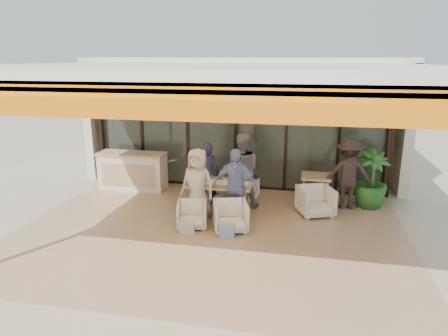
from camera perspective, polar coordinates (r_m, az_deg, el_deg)
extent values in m
plane|color=#C6B293|center=(8.47, -1.90, -9.10)|extent=(70.00, 70.00, 0.00)
cube|color=tan|center=(8.46, -1.90, -9.07)|extent=(8.00, 6.00, 0.01)
cube|color=silver|center=(7.70, -2.12, 13.83)|extent=(8.00, 6.00, 0.20)
cube|color=orange|center=(4.92, -10.25, 9.39)|extent=(8.00, 0.12, 0.45)
cube|color=#E15D12|center=(5.55, -7.66, 11.41)|extent=(8.00, 1.50, 0.06)
cylinder|color=black|center=(11.98, -17.11, 5.58)|extent=(0.12, 0.12, 3.20)
cylinder|color=black|center=(10.74, 22.48, 4.01)|extent=(0.12, 0.12, 3.20)
cube|color=#9EADA3|center=(10.81, 1.71, 5.25)|extent=(8.00, 0.03, 3.20)
cube|color=black|center=(11.19, 1.64, -2.63)|extent=(8.00, 0.10, 0.08)
cube|color=black|center=(10.64, 1.77, 13.54)|extent=(8.00, 0.10, 0.08)
cube|color=black|center=(12.14, -17.34, 5.68)|extent=(0.08, 0.10, 3.20)
cube|color=black|center=(11.57, -11.65, 5.62)|extent=(0.08, 0.10, 3.20)
cube|color=black|center=(11.12, -5.20, 5.48)|extent=(0.08, 0.10, 3.20)
cube|color=black|center=(10.81, 1.71, 5.25)|extent=(0.08, 0.10, 3.20)
cube|color=black|center=(10.67, 8.89, 4.93)|extent=(0.08, 0.10, 3.20)
cube|color=black|center=(10.70, 16.15, 4.53)|extent=(0.08, 0.10, 3.20)
cube|color=black|center=(10.88, 22.99, 4.09)|extent=(0.08, 0.10, 3.20)
cube|color=silver|center=(14.22, 4.15, 8.09)|extent=(9.00, 0.25, 3.40)
cube|color=silver|center=(13.84, -15.39, 7.38)|extent=(0.25, 3.50, 3.40)
cube|color=silver|center=(12.64, 23.34, 5.95)|extent=(0.25, 3.50, 3.40)
cube|color=silver|center=(12.37, 3.21, 14.91)|extent=(9.00, 3.50, 0.25)
cube|color=tan|center=(12.86, 2.98, -0.38)|extent=(8.00, 3.50, 0.02)
cylinder|color=silver|center=(12.72, -4.21, 6.31)|extent=(0.40, 0.40, 3.00)
cylinder|color=silver|center=(12.25, 11.37, 5.69)|extent=(0.40, 0.40, 3.00)
cylinder|color=black|center=(12.08, -3.00, 13.00)|extent=(0.03, 0.03, 0.70)
cube|color=black|center=(12.10, -2.97, 10.87)|extent=(0.30, 0.30, 0.40)
sphere|color=#FFBF72|center=(12.10, -2.97, 10.87)|extent=(0.18, 0.18, 0.18)
cylinder|color=black|center=(11.71, 14.25, 12.48)|extent=(0.03, 0.03, 0.70)
cube|color=black|center=(11.74, 14.10, 10.29)|extent=(0.30, 0.30, 0.40)
sphere|color=#FFBF72|center=(11.74, 14.10, 10.29)|extent=(0.18, 0.18, 0.18)
cylinder|color=black|center=(12.09, 3.86, -1.23)|extent=(0.40, 0.40, 0.05)
cylinder|color=black|center=(11.84, 3.95, 3.41)|extent=(0.04, 0.04, 2.10)
cone|color=orange|center=(11.72, 4.00, 6.52)|extent=(0.32, 0.32, 1.10)
cube|color=silver|center=(11.20, -12.90, -0.56)|extent=(1.80, 0.60, 1.00)
cube|color=tan|center=(11.08, -13.06, 1.98)|extent=(1.85, 0.65, 0.06)
cube|color=tan|center=(10.93, -13.56, -1.00)|extent=(1.50, 0.02, 0.60)
cube|color=tan|center=(9.21, -0.52, -2.21)|extent=(1.50, 0.90, 0.05)
cube|color=white|center=(9.21, -0.52, -2.06)|extent=(1.30, 0.35, 0.01)
cylinder|color=tan|center=(9.19, -4.73, -4.76)|extent=(0.06, 0.06, 0.70)
cylinder|color=tan|center=(8.93, 2.96, -5.32)|extent=(0.06, 0.06, 0.70)
cylinder|color=tan|center=(9.77, -3.69, -3.49)|extent=(0.06, 0.06, 0.70)
cylinder|color=tan|center=(9.53, 3.54, -3.98)|extent=(0.06, 0.06, 0.70)
cylinder|color=white|center=(9.15, -3.48, -1.81)|extent=(0.06, 0.06, 0.11)
cylinder|color=white|center=(9.43, -1.76, -1.26)|extent=(0.06, 0.06, 0.11)
cylinder|color=white|center=(9.09, -0.35, -1.91)|extent=(0.06, 0.06, 0.11)
cylinder|color=white|center=(9.30, 1.52, -1.49)|extent=(0.06, 0.06, 0.11)
cylinder|color=white|center=(8.91, 2.36, -2.27)|extent=(0.06, 0.06, 0.11)
cylinder|color=white|center=(9.36, -3.76, -1.41)|extent=(0.06, 0.06, 0.11)
cylinder|color=maroon|center=(9.45, -3.60, -1.10)|extent=(0.07, 0.07, 0.16)
cylinder|color=black|center=(9.46, -0.76, -1.03)|extent=(0.09, 0.09, 0.17)
cylinder|color=black|center=(9.44, -0.77, -0.48)|extent=(0.10, 0.10, 0.01)
cylinder|color=white|center=(9.03, -3.72, -2.39)|extent=(0.22, 0.22, 0.01)
cylinder|color=white|center=(8.84, 1.93, -2.75)|extent=(0.22, 0.22, 0.01)
cylinder|color=white|center=(9.60, -2.75, -1.28)|extent=(0.22, 0.22, 0.01)
cylinder|color=white|center=(9.43, 2.56, -1.59)|extent=(0.22, 0.22, 0.01)
imported|color=white|center=(10.31, -1.70, -2.72)|extent=(0.69, 0.67, 0.60)
imported|color=white|center=(10.16, 2.92, -2.97)|extent=(0.74, 0.71, 0.62)
imported|color=white|center=(8.58, -4.61, -6.50)|extent=(0.73, 0.70, 0.63)
imported|color=white|center=(8.39, 0.95, -6.71)|extent=(0.85, 0.82, 0.71)
imported|color=#1B1D3B|center=(9.70, -2.40, -0.87)|extent=(0.58, 0.38, 1.58)
imported|color=slate|center=(9.51, 2.52, -0.42)|extent=(1.02, 0.86, 1.83)
imported|color=beige|center=(8.87, -3.79, -2.35)|extent=(0.88, 0.67, 1.62)
imported|color=#7993CB|center=(8.68, 1.57, -2.56)|extent=(0.99, 0.45, 1.66)
cube|color=silver|center=(8.29, -5.35, -8.44)|extent=(0.30, 0.10, 0.34)
cube|color=#99BFD8|center=(8.10, 0.42, -8.96)|extent=(0.30, 0.10, 0.34)
cube|color=tan|center=(10.01, 13.00, -1.17)|extent=(0.70, 0.70, 0.05)
cylinder|color=tan|center=(9.85, 11.27, -3.61)|extent=(0.05, 0.05, 0.70)
cylinder|color=tan|center=(9.87, 14.53, -3.77)|extent=(0.05, 0.05, 0.70)
cylinder|color=tan|center=(10.38, 11.31, -2.61)|extent=(0.05, 0.05, 0.70)
cylinder|color=tan|center=(10.40, 14.39, -2.77)|extent=(0.05, 0.05, 0.70)
imported|color=white|center=(9.40, 12.96, -4.46)|extent=(0.94, 0.91, 0.75)
imported|color=black|center=(9.87, 17.32, -0.77)|extent=(1.16, 0.69, 1.75)
imported|color=#1E5919|center=(10.17, 20.23, -1.49)|extent=(1.06, 1.06, 1.43)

